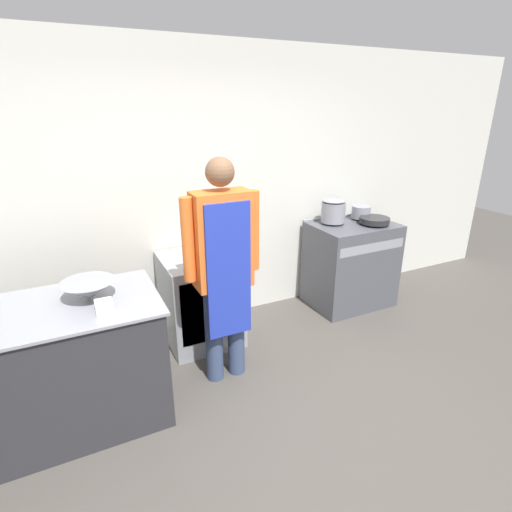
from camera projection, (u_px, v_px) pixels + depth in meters
name	position (u px, v px, depth m)	size (l,w,h in m)	color
ground_plane	(320.00, 453.00, 2.61)	(14.00, 14.00, 0.00)	#4C4742
wall_back	(206.00, 192.00, 3.86)	(8.00, 0.05, 2.70)	silver
prep_counter	(75.00, 364.00, 2.76)	(1.20, 0.80, 0.91)	#2D2D33
stove	(350.00, 264.00, 4.46)	(0.90, 0.64, 0.96)	#4C4F56
fridge_unit	(201.00, 299.00, 3.76)	(0.66, 0.68, 0.84)	#93999E
person_cook	(223.00, 262.00, 3.02)	(0.61, 0.24, 1.80)	#38476B
mixing_bowl	(89.00, 290.00, 2.68)	(0.36, 0.36, 0.13)	gray
plastic_tub	(104.00, 307.00, 2.50)	(0.11, 0.11, 0.08)	silver
stock_pot	(333.00, 210.00, 4.25)	(0.26, 0.26, 0.25)	gray
saute_pan	(375.00, 220.00, 4.25)	(0.32, 0.32, 0.06)	#262628
sauce_pot	(361.00, 212.00, 4.43)	(0.21, 0.21, 0.13)	gray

